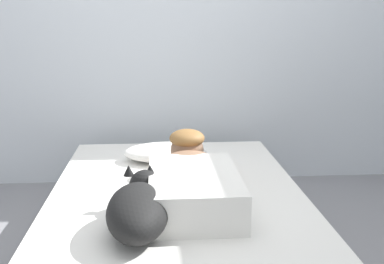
# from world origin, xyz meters

# --- Properties ---
(back_wall) EXTENTS (4.34, 0.12, 2.50)m
(back_wall) POSITION_xyz_m (-0.00, 1.38, 1.25)
(back_wall) COLOR silver
(back_wall) RESTS_ON ground
(bed) EXTENTS (1.35, 2.10, 0.36)m
(bed) POSITION_xyz_m (-0.06, 0.09, 0.18)
(bed) COLOR #4C4742
(bed) RESTS_ON ground
(pillow) EXTENTS (0.52, 0.32, 0.11)m
(pillow) POSITION_xyz_m (-0.11, 0.68, 0.41)
(pillow) COLOR white
(pillow) RESTS_ON bed
(person_lying) EXTENTS (0.43, 0.92, 0.27)m
(person_lying) POSITION_xyz_m (0.01, 0.02, 0.46)
(person_lying) COLOR white
(person_lying) RESTS_ON bed
(dog) EXTENTS (0.26, 0.57, 0.21)m
(dog) POSITION_xyz_m (-0.24, -0.33, 0.46)
(dog) COLOR black
(dog) RESTS_ON bed
(coffee_cup) EXTENTS (0.12, 0.09, 0.07)m
(coffee_cup) POSITION_xyz_m (0.04, 0.58, 0.40)
(coffee_cup) COLOR #D84C47
(coffee_cup) RESTS_ON bed
(cell_phone) EXTENTS (0.07, 0.14, 0.01)m
(cell_phone) POSITION_xyz_m (0.17, 0.26, 0.36)
(cell_phone) COLOR black
(cell_phone) RESTS_ON bed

